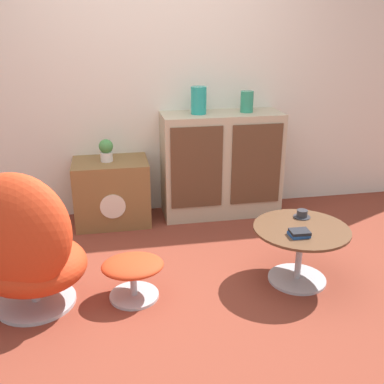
{
  "coord_description": "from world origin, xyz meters",
  "views": [
    {
      "loc": [
        -0.42,
        -2.52,
        1.71
      ],
      "look_at": [
        0.15,
        0.5,
        0.55
      ],
      "focal_mm": 42.0,
      "sensor_mm": 36.0,
      "label": 1
    }
  ],
  "objects_px": {
    "ottoman": "(133,270)",
    "teacup": "(302,214)",
    "egg_chair": "(23,250)",
    "potted_plant": "(106,150)",
    "book_stack": "(299,233)",
    "sideboard": "(221,164)",
    "tv_console": "(112,192)",
    "coffee_table": "(300,245)",
    "vase_inner_left": "(247,102)",
    "vase_leftmost": "(199,100)"
  },
  "relations": [
    {
      "from": "sideboard",
      "to": "tv_console",
      "type": "height_order",
      "value": "sideboard"
    },
    {
      "from": "teacup",
      "to": "vase_inner_left",
      "type": "bearing_deg",
      "value": 94.35
    },
    {
      "from": "sideboard",
      "to": "teacup",
      "type": "xyz_separation_m",
      "value": [
        0.31,
        -1.12,
        -0.05
      ]
    },
    {
      "from": "teacup",
      "to": "book_stack",
      "type": "xyz_separation_m",
      "value": [
        -0.14,
        -0.28,
        -0.0
      ]
    },
    {
      "from": "sideboard",
      "to": "egg_chair",
      "type": "distance_m",
      "value": 2.03
    },
    {
      "from": "sideboard",
      "to": "potted_plant",
      "type": "height_order",
      "value": "sideboard"
    },
    {
      "from": "ottoman",
      "to": "vase_inner_left",
      "type": "bearing_deg",
      "value": 48.48
    },
    {
      "from": "potted_plant",
      "to": "ottoman",
      "type": "bearing_deg",
      "value": -84.3
    },
    {
      "from": "tv_console",
      "to": "coffee_table",
      "type": "distance_m",
      "value": 1.78
    },
    {
      "from": "tv_console",
      "to": "ottoman",
      "type": "relative_size",
      "value": 1.61
    },
    {
      "from": "tv_console",
      "to": "book_stack",
      "type": "relative_size",
      "value": 4.99
    },
    {
      "from": "coffee_table",
      "to": "vase_inner_left",
      "type": "xyz_separation_m",
      "value": [
        -0.01,
        1.29,
        0.77
      ]
    },
    {
      "from": "vase_inner_left",
      "to": "potted_plant",
      "type": "height_order",
      "value": "vase_inner_left"
    },
    {
      "from": "vase_leftmost",
      "to": "coffee_table",
      "type": "bearing_deg",
      "value": -70.72
    },
    {
      "from": "egg_chair",
      "to": "vase_leftmost",
      "type": "relative_size",
      "value": 4.0
    },
    {
      "from": "vase_leftmost",
      "to": "teacup",
      "type": "relative_size",
      "value": 1.96
    },
    {
      "from": "sideboard",
      "to": "teacup",
      "type": "relative_size",
      "value": 8.95
    },
    {
      "from": "egg_chair",
      "to": "book_stack",
      "type": "relative_size",
      "value": 7.21
    },
    {
      "from": "tv_console",
      "to": "book_stack",
      "type": "distance_m",
      "value": 1.82
    },
    {
      "from": "egg_chair",
      "to": "book_stack",
      "type": "xyz_separation_m",
      "value": [
        1.73,
        -0.11,
        0.01
      ]
    },
    {
      "from": "book_stack",
      "to": "sideboard",
      "type": "bearing_deg",
      "value": 96.85
    },
    {
      "from": "coffee_table",
      "to": "book_stack",
      "type": "relative_size",
      "value": 4.98
    },
    {
      "from": "book_stack",
      "to": "potted_plant",
      "type": "bearing_deg",
      "value": 131.11
    },
    {
      "from": "coffee_table",
      "to": "vase_inner_left",
      "type": "distance_m",
      "value": 1.51
    },
    {
      "from": "tv_console",
      "to": "ottoman",
      "type": "bearing_deg",
      "value": -85.4
    },
    {
      "from": "vase_leftmost",
      "to": "teacup",
      "type": "xyz_separation_m",
      "value": [
        0.53,
        -1.13,
        -0.64
      ]
    },
    {
      "from": "tv_console",
      "to": "teacup",
      "type": "distance_m",
      "value": 1.73
    },
    {
      "from": "vase_leftmost",
      "to": "teacup",
      "type": "distance_m",
      "value": 1.4
    },
    {
      "from": "sideboard",
      "to": "egg_chair",
      "type": "height_order",
      "value": "sideboard"
    },
    {
      "from": "egg_chair",
      "to": "teacup",
      "type": "xyz_separation_m",
      "value": [
        1.88,
        0.17,
        0.01
      ]
    },
    {
      "from": "ottoman",
      "to": "teacup",
      "type": "relative_size",
      "value": 3.36
    },
    {
      "from": "coffee_table",
      "to": "teacup",
      "type": "bearing_deg",
      "value": 65.96
    },
    {
      "from": "egg_chair",
      "to": "ottoman",
      "type": "xyz_separation_m",
      "value": [
        0.65,
        0.01,
        -0.22
      ]
    },
    {
      "from": "egg_chair",
      "to": "coffee_table",
      "type": "bearing_deg",
      "value": 0.2
    },
    {
      "from": "vase_inner_left",
      "to": "book_stack",
      "type": "distance_m",
      "value": 1.54
    },
    {
      "from": "vase_inner_left",
      "to": "book_stack",
      "type": "xyz_separation_m",
      "value": [
        -0.06,
        -1.41,
        -0.62
      ]
    },
    {
      "from": "tv_console",
      "to": "coffee_table",
      "type": "bearing_deg",
      "value": -45.33
    },
    {
      "from": "tv_console",
      "to": "ottoman",
      "type": "distance_m",
      "value": 1.26
    },
    {
      "from": "potted_plant",
      "to": "teacup",
      "type": "bearing_deg",
      "value": -39.25
    },
    {
      "from": "tv_console",
      "to": "vase_inner_left",
      "type": "distance_m",
      "value": 1.45
    },
    {
      "from": "tv_console",
      "to": "book_stack",
      "type": "xyz_separation_m",
      "value": [
        1.18,
        -1.38,
        0.14
      ]
    },
    {
      "from": "tv_console",
      "to": "potted_plant",
      "type": "bearing_deg",
      "value": 178.52
    },
    {
      "from": "egg_chair",
      "to": "vase_leftmost",
      "type": "bearing_deg",
      "value": 43.88
    },
    {
      "from": "coffee_table",
      "to": "book_stack",
      "type": "bearing_deg",
      "value": -120.91
    },
    {
      "from": "vase_inner_left",
      "to": "vase_leftmost",
      "type": "bearing_deg",
      "value": 180.0
    },
    {
      "from": "sideboard",
      "to": "egg_chair",
      "type": "bearing_deg",
      "value": -140.39
    },
    {
      "from": "egg_chair",
      "to": "teacup",
      "type": "height_order",
      "value": "egg_chair"
    },
    {
      "from": "egg_chair",
      "to": "teacup",
      "type": "bearing_deg",
      "value": 5.2
    },
    {
      "from": "tv_console",
      "to": "vase_leftmost",
      "type": "bearing_deg",
      "value": 1.94
    },
    {
      "from": "egg_chair",
      "to": "potted_plant",
      "type": "height_order",
      "value": "egg_chair"
    }
  ]
}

